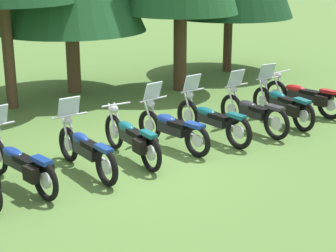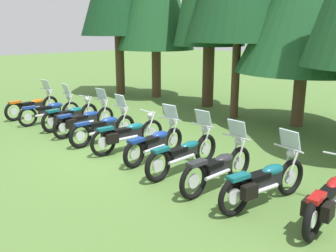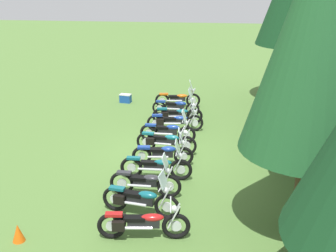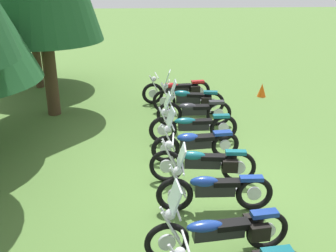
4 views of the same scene
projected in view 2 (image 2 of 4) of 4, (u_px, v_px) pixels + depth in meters
The scene contains 12 objects.
ground_plane at pixel (125, 151), 10.26m from camera, with size 80.00×80.00×0.00m, color #547A38.
motorcycle_0 at pixel (33, 105), 14.06m from camera, with size 0.73×2.24×1.36m.
motorcycle_1 at pixel (51, 110), 13.18m from camera, with size 0.69×2.25×1.35m.
motorcycle_2 at pixel (70, 115), 12.48m from camera, with size 0.67×2.24×1.02m.
motorcycle_3 at pixel (84, 119), 11.84m from camera, with size 0.72×2.39×1.37m.
motorcycle_4 at pixel (104, 127), 10.91m from camera, with size 0.75×2.24×1.37m.
motorcycle_5 at pixel (127, 134), 10.16m from camera, with size 0.68×2.30×1.03m.
motorcycle_6 at pixel (156, 142), 9.47m from camera, with size 0.77×2.17×1.36m.
motorcycle_7 at pixel (184, 153), 8.67m from camera, with size 0.69×2.38×1.38m.
motorcycle_8 at pixel (219, 167), 7.75m from camera, with size 0.73×2.22×1.39m.
motorcycle_9 at pixel (264, 181), 7.01m from camera, with size 0.80×2.29×1.39m.
motorcycle_10 at pixel (329, 197), 6.41m from camera, with size 0.78×2.39×1.02m.
Camera 2 is at (7.80, -5.97, 3.27)m, focal length 39.87 mm.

